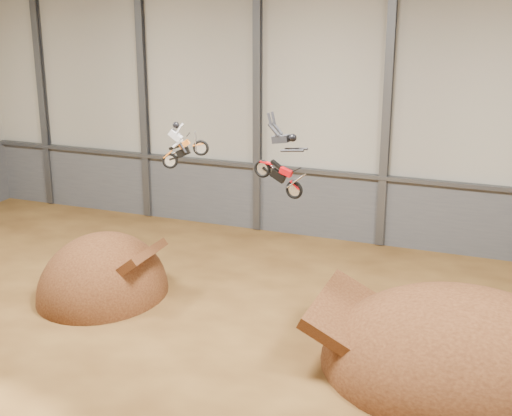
# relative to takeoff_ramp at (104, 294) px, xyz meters

# --- Properties ---
(floor) EXTENTS (40.00, 40.00, 0.00)m
(floor) POSITION_rel_takeoff_ramp_xyz_m (6.42, -4.53, 0.00)
(floor) COLOR #503215
(floor) RESTS_ON ground
(back_wall) EXTENTS (40.00, 0.10, 14.00)m
(back_wall) POSITION_rel_takeoff_ramp_xyz_m (6.42, 10.47, 7.00)
(back_wall) COLOR #ADA899
(back_wall) RESTS_ON ground
(lower_band_back) EXTENTS (39.80, 0.18, 3.50)m
(lower_band_back) POSITION_rel_takeoff_ramp_xyz_m (6.42, 10.37, 1.75)
(lower_band_back) COLOR #52545A
(lower_band_back) RESTS_ON ground
(steel_rail) EXTENTS (39.80, 0.35, 0.20)m
(steel_rail) POSITION_rel_takeoff_ramp_xyz_m (6.42, 10.22, 3.55)
(steel_rail) COLOR #47494F
(steel_rail) RESTS_ON lower_band_back
(steel_column_0) EXTENTS (0.40, 0.36, 13.90)m
(steel_column_0) POSITION_rel_takeoff_ramp_xyz_m (-10.24, 10.27, 7.00)
(steel_column_0) COLOR #47494F
(steel_column_0) RESTS_ON ground
(steel_column_1) EXTENTS (0.40, 0.36, 13.90)m
(steel_column_1) POSITION_rel_takeoff_ramp_xyz_m (-3.58, 10.27, 7.00)
(steel_column_1) COLOR #47494F
(steel_column_1) RESTS_ON ground
(steel_column_2) EXTENTS (0.40, 0.36, 13.90)m
(steel_column_2) POSITION_rel_takeoff_ramp_xyz_m (3.09, 10.27, 7.00)
(steel_column_2) COLOR #47494F
(steel_column_2) RESTS_ON ground
(steel_column_3) EXTENTS (0.40, 0.36, 13.90)m
(steel_column_3) POSITION_rel_takeoff_ramp_xyz_m (9.76, 10.27, 7.00)
(steel_column_3) COLOR #47494F
(steel_column_3) RESTS_ON ground
(takeoff_ramp) EXTENTS (5.31, 6.12, 5.31)m
(takeoff_ramp) POSITION_rel_takeoff_ramp_xyz_m (0.00, 0.00, 0.00)
(takeoff_ramp) COLOR #3E1F0F
(takeoff_ramp) RESTS_ON ground
(landing_ramp) EXTENTS (9.55, 8.44, 5.51)m
(landing_ramp) POSITION_rel_takeoff_ramp_xyz_m (14.84, -1.06, 0.00)
(landing_ramp) COLOR #3E1F0F
(landing_ramp) RESTS_ON ground
(fmx_rider_a) EXTENTS (2.50, 1.39, 2.31)m
(fmx_rider_a) POSITION_rel_takeoff_ramp_xyz_m (4.37, -0.28, 7.12)
(fmx_rider_a) COLOR orange
(fmx_rider_b) EXTENTS (3.51, 1.25, 3.26)m
(fmx_rider_b) POSITION_rel_takeoff_ramp_xyz_m (8.03, -0.89, 6.98)
(fmx_rider_b) COLOR red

